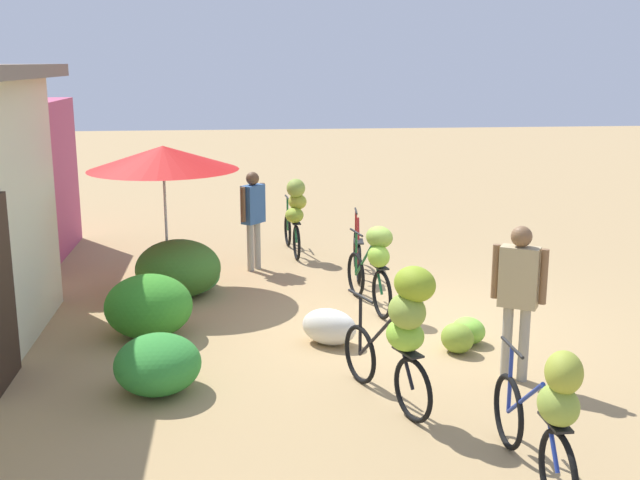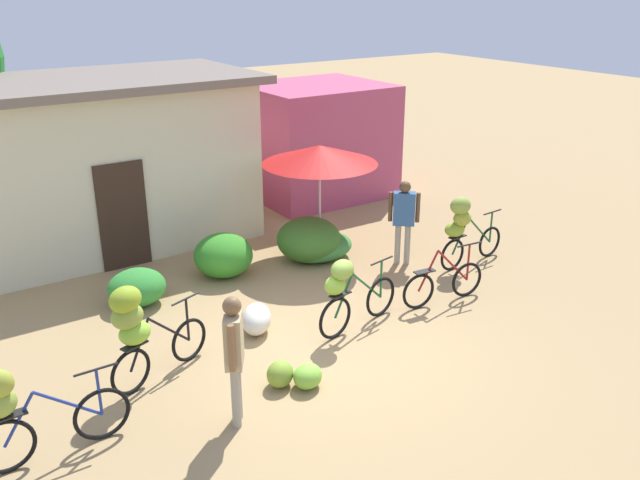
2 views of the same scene
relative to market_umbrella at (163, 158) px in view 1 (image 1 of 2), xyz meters
name	(u,v)px [view 1 (image 1 of 2)]	position (x,y,z in m)	size (l,w,h in m)	color
ground_plane	(402,322)	(-1.87, -3.17, -1.98)	(60.00, 60.00, 0.00)	tan
hedge_bush_front_left	(158,364)	(-3.76, -0.18, -1.68)	(0.96, 0.90, 0.60)	#318933
hedge_bush_front_right	(149,306)	(-2.05, 0.08, -1.59)	(1.06, 1.08, 0.78)	#368B27
hedge_bush_mid	(178,269)	(-0.37, -0.18, -1.57)	(1.23, 1.23, 0.83)	#386C24
hedge_bush_by_door	(183,276)	(-0.18, -0.22, -1.73)	(1.37, 1.10, 0.50)	#3A8037
market_umbrella	(163,158)	(0.00, 0.00, 0.00)	(2.19, 2.19, 2.16)	beige
bicycle_leftmost	(547,411)	(-6.10, -3.37, -1.27)	(1.73, 0.39, 1.28)	black
bicycle_near_pile	(403,324)	(-4.54, -2.57, -1.06)	(1.57, 0.73, 1.51)	black
bicycle_center_loaded	(374,261)	(-1.42, -2.87, -1.26)	(1.67, 0.49, 1.23)	black
bicycle_by_shop	(357,254)	(0.49, -2.95, -1.64)	(1.60, 0.24, 0.97)	black
bicycle_rightmost	(295,210)	(1.78, -2.05, -1.15)	(1.67, 0.42, 1.40)	black
banana_pile_on_ground	(464,333)	(-2.84, -3.72, -1.82)	(0.84, 0.75, 0.36)	#80C23C
produce_sack	(329,327)	(-2.57, -2.11, -1.76)	(0.70, 0.44, 0.44)	silver
person_vendor	(253,211)	(0.99, -1.31, -0.99)	(0.46, 0.41, 1.62)	gray
person_bystander	(519,287)	(-3.85, -3.96, -0.95)	(0.38, 0.50, 1.69)	gray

